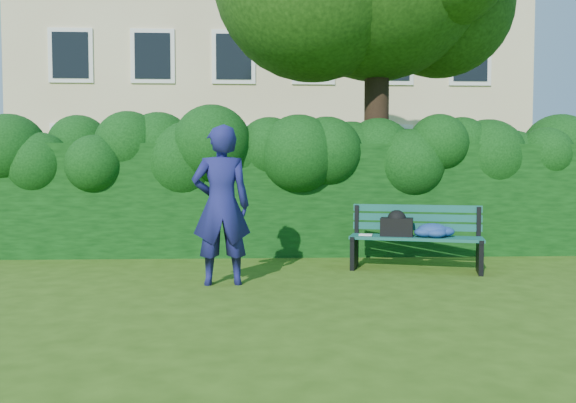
{
  "coord_description": "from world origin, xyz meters",
  "views": [
    {
      "loc": [
        -0.35,
        -7.06,
        1.35
      ],
      "look_at": [
        0.0,
        0.6,
        0.95
      ],
      "focal_mm": 35.0,
      "sensor_mm": 36.0,
      "label": 1
    }
  ],
  "objects": [
    {
      "name": "man_reading",
      "position": [
        -0.84,
        -0.33,
        0.96
      ],
      "size": [
        0.74,
        0.53,
        1.91
      ],
      "primitive_type": "imported",
      "rotation": [
        0.0,
        0.0,
        3.25
      ],
      "color": "navy",
      "rests_on": "ground"
    },
    {
      "name": "park_bench",
      "position": [
        1.76,
        0.54,
        0.5
      ],
      "size": [
        1.86,
        1.04,
        0.89
      ],
      "rotation": [
        0.0,
        0.0,
        -0.29
      ],
      "color": "#0F4F49",
      "rests_on": "ground"
    },
    {
      "name": "hedge",
      "position": [
        0.0,
        2.2,
        0.9
      ],
      "size": [
        10.0,
        1.0,
        1.8
      ],
      "color": "black",
      "rests_on": "ground"
    },
    {
      "name": "apartment_building",
      "position": [
        -0.0,
        13.99,
        6.0
      ],
      "size": [
        16.0,
        8.08,
        12.0
      ],
      "color": "#CAB487",
      "rests_on": "ground"
    },
    {
      "name": "ground",
      "position": [
        0.0,
        0.0,
        0.0
      ],
      "size": [
        80.0,
        80.0,
        0.0
      ],
      "primitive_type": "plane",
      "color": "#315012",
      "rests_on": "ground"
    }
  ]
}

